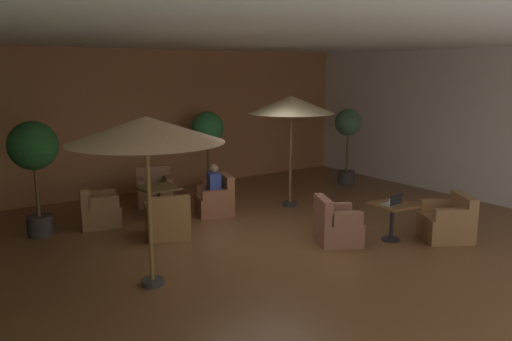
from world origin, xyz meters
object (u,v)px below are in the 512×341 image
Objects in this scene: potted_tree_mid_left at (348,132)px; patron_blue_shirt at (214,182)px; patio_umbrella_center_beige at (291,105)px; potted_tree_mid_right at (208,134)px; open_laptop at (393,202)px; armchair_front_right_west at (216,200)px; cafe_table_front_left at (392,212)px; potted_tree_left_corner at (34,154)px; armchair_front_left_east at (336,226)px; iced_drink_cup at (391,202)px; armchair_front_left_north at (448,222)px; cafe_table_front_right at (159,195)px; armchair_front_right_south at (167,221)px; patio_umbrella_tall_red at (146,131)px; armchair_front_right_east at (98,210)px; armchair_front_right_north at (155,191)px.

potted_tree_mid_left is 2.99× the size of patron_blue_shirt.
patio_umbrella_center_beige reaches higher than patron_blue_shirt.
potted_tree_mid_right is 6.26× the size of open_laptop.
patio_umbrella_center_beige is at bearing -11.31° from armchair_front_right_west.
open_laptop is at bearing -62.23° from patron_blue_shirt.
cafe_table_front_left is 0.34× the size of potted_tree_left_corner.
armchair_front_left_east reaches higher than iced_drink_cup.
potted_tree_mid_right reaches higher than cafe_table_front_left.
potted_tree_mid_left is 4.76m from open_laptop.
potted_tree_left_corner reaches higher than armchair_front_left_north.
armchair_front_left_north is 1.12m from open_laptop.
armchair_front_right_west reaches higher than cafe_table_front_right.
cafe_table_front_right is 2.76m from potted_tree_mid_right.
cafe_table_front_right is at bearing 163.52° from armchair_front_right_west.
armchair_front_right_south is 4.00m from iced_drink_cup.
cafe_table_front_left is 1.07× the size of patron_blue_shirt.
patio_umbrella_tall_red is 7.66m from potted_tree_mid_left.
cafe_table_front_right is at bearing -177.40° from potted_tree_mid_left.
potted_tree_mid_left is (6.68, -0.01, 1.10)m from armchair_front_right_east.
cafe_table_front_right is 0.83× the size of armchair_front_right_west.
potted_tree_mid_right is 2.99× the size of patron_blue_shirt.
cafe_table_front_right is 1.20m from armchair_front_right_east.
armchair_front_left_north reaches higher than armchair_front_right_east.
armchair_front_left_north is 9.74× the size of iced_drink_cup.
potted_tree_mid_left reaches higher than armchair_front_right_north.
patron_blue_shirt is (-4.42, -0.58, -0.71)m from potted_tree_mid_left.
iced_drink_cup is (-2.74, -3.86, -0.68)m from potted_tree_mid_left.
potted_tree_mid_left is (7.76, -0.02, -0.11)m from potted_tree_left_corner.
armchair_front_right_west is at bearing -62.42° from armchair_front_right_north.
potted_tree_mid_right is at bearing 106.79° from armchair_front_left_north.
cafe_table_front_right is 0.87× the size of armchair_front_right_east.
open_laptop reaches higher than armchair_front_left_north.
patron_blue_shirt is at bearing 125.18° from armchair_front_left_north.
potted_tree_mid_right reaches higher than cafe_table_front_right.
potted_tree_left_corner is 6.39m from iced_drink_cup.
armchair_front_right_west reaches higher than armchair_front_left_east.
armchair_front_left_north is 1.10× the size of armchair_front_left_east.
potted_tree_left_corner is 3.49m from patron_blue_shirt.
armchair_front_right_south reaches higher than cafe_table_front_left.
armchair_front_left_north is 1.43× the size of cafe_table_front_right.
armchair_front_right_east is 7.88× the size of iced_drink_cup.
armchair_front_right_north is 0.47× the size of potted_tree_mid_right.
armchair_front_right_east reaches higher than iced_drink_cup.
potted_tree_mid_right is at bearing 38.29° from cafe_table_front_right.
potted_tree_left_corner is at bearing -161.96° from armchair_front_right_north.
cafe_table_front_left is 0.96× the size of cafe_table_front_right.
patio_umbrella_tall_red is at bearing -115.40° from cafe_table_front_right.
armchair_front_left_east is 3.23m from patio_umbrella_center_beige.
cafe_table_front_left is 0.21m from open_laptop.
potted_tree_left_corner is at bearing 179.84° from potted_tree_mid_left.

